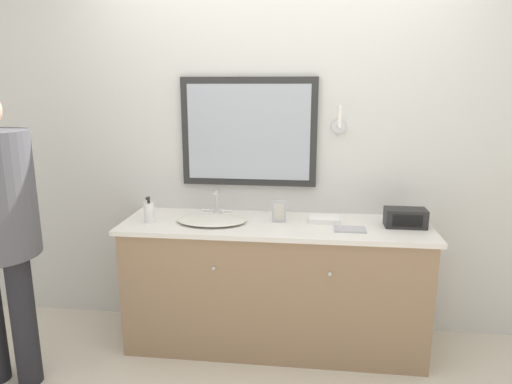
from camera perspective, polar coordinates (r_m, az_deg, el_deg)
ground_plane at (r=2.99m, az=1.73°, el=-21.32°), size 14.00×14.00×0.00m
wall_back at (r=3.12m, az=2.83°, el=5.47°), size 8.00×0.18×2.55m
vanity_counter at (r=3.05m, az=2.31°, el=-11.47°), size 1.95×0.58×0.84m
sink_basin at (r=2.93m, az=-5.56°, el=-3.39°), size 0.45×0.36×0.17m
soap_bottle at (r=2.98m, az=-13.20°, el=-2.47°), size 0.06×0.06×0.17m
appliance_box at (r=2.96m, az=18.17°, el=-3.09°), size 0.25×0.14×0.11m
picture_frame at (r=2.90m, az=2.89°, el=-2.47°), size 0.09×0.01×0.14m
hand_towel_near_sink at (r=2.96m, az=8.49°, el=-3.40°), size 0.19×0.14×0.03m
metal_tray at (r=2.82m, az=11.64°, el=-4.59°), size 0.19×0.12×0.01m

